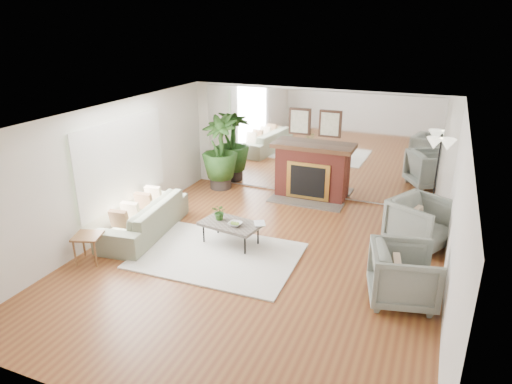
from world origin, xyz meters
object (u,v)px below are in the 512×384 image
at_px(sofa, 144,217).
at_px(armchair_back, 421,223).
at_px(coffee_table, 231,225).
at_px(fireplace, 310,171).
at_px(side_table, 88,239).
at_px(armchair_front, 404,275).
at_px(potted_ficus, 220,150).
at_px(floor_lamp, 440,151).

bearing_deg(sofa, armchair_back, 99.72).
bearing_deg(coffee_table, fireplace, 76.15).
xyz_separation_m(sofa, side_table, (-0.20, -1.31, 0.09)).
height_order(armchair_front, potted_ficus, potted_ficus).
height_order(armchair_back, armchair_front, armchair_back).
distance_m(armchair_front, side_table, 5.14).
height_order(armchair_back, side_table, armchair_back).
xyz_separation_m(sofa, potted_ficus, (0.22, 2.85, 0.64)).
bearing_deg(floor_lamp, coffee_table, -141.77).
bearing_deg(sofa, side_table, -15.66).
relative_size(fireplace, coffee_table, 1.76).
relative_size(fireplace, armchair_front, 2.15).
bearing_deg(potted_ficus, floor_lamp, 0.00).
height_order(coffee_table, floor_lamp, floor_lamp).
relative_size(sofa, floor_lamp, 1.30).
distance_m(sofa, side_table, 1.32).
relative_size(armchair_front, potted_ficus, 0.53).
height_order(fireplace, side_table, fireplace).
bearing_deg(floor_lamp, fireplace, 176.59).
distance_m(coffee_table, side_table, 2.47).
height_order(armchair_back, potted_ficus, potted_ficus).
bearing_deg(coffee_table, potted_ficus, 120.12).
bearing_deg(armchair_front, fireplace, 21.63).
bearing_deg(potted_ficus, armchair_back, -15.92).
relative_size(coffee_table, sofa, 0.52).
xyz_separation_m(armchair_back, armchair_front, (-0.11, -1.96, -0.02)).
distance_m(fireplace, sofa, 3.89).
xyz_separation_m(coffee_table, armchair_back, (3.22, 1.29, 0.06)).
distance_m(side_table, potted_ficus, 4.21).
bearing_deg(potted_ficus, armchair_front, -35.53).
xyz_separation_m(fireplace, side_table, (-2.65, -4.31, -0.24)).
xyz_separation_m(coffee_table, sofa, (-1.76, -0.20, -0.07)).
relative_size(fireplace, sofa, 0.91).
xyz_separation_m(fireplace, armchair_front, (2.42, -3.48, -0.23)).
height_order(armchair_front, floor_lamp, floor_lamp).
distance_m(sofa, armchair_back, 5.20).
height_order(fireplace, potted_ficus, fireplace).
bearing_deg(armchair_back, potted_ficus, 102.67).
xyz_separation_m(coffee_table, floor_lamp, (3.36, 2.65, 1.08)).
distance_m(armchair_back, potted_ficus, 4.97).
bearing_deg(coffee_table, side_table, -142.45).
xyz_separation_m(fireplace, floor_lamp, (2.67, -0.16, 0.81)).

